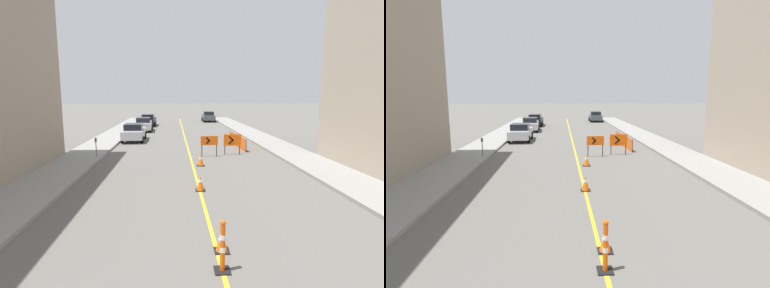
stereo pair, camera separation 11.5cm
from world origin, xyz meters
The scene contains 15 objects.
lane_stripe centered at (0.00, 26.99, 0.00)m, with size 0.12×53.97×0.01m.
sidewalk_left centered at (-7.20, 26.99, 0.08)m, with size 2.78×53.97×0.17m.
sidewalk_right centered at (7.20, 26.99, 0.08)m, with size 2.78×53.97×0.17m.
traffic_cone_second centered at (0.13, 7.96, 0.25)m, with size 0.40×0.40×0.50m.
traffic_cone_third centered at (0.02, 13.15, 0.33)m, with size 0.41×0.41×0.66m.
traffic_cone_fourth centered at (0.47, 17.78, 0.34)m, with size 0.44×0.44×0.68m.
delineator_post_front centered at (-0.01, 7.05, 0.56)m, with size 0.38×0.38×1.28m.
arrow_barricade_primary centered at (1.29, 20.41, 1.03)m, with size 1.18×0.12×1.41m.
arrow_barricade_secondary centered at (2.98, 20.99, 1.00)m, with size 1.23×0.09×1.44m.
safety_mesh_fence centered at (4.06, 24.41, 0.47)m, with size 0.22×5.44×0.94m.
parked_car_curb_near centered at (-4.70, 27.89, 0.80)m, with size 1.93×4.31×1.59m.
parked_car_curb_mid centered at (-4.54, 35.30, 0.80)m, with size 2.00×4.38×1.59m.
parked_car_curb_far centered at (-4.47, 41.29, 0.80)m, with size 1.94×4.34×1.59m.
parked_car_opposite_side centered at (4.44, 47.60, 0.80)m, with size 1.95×4.34×1.59m.
parking_meter_near_curb centered at (-6.16, 20.12, 1.05)m, with size 0.12×0.11×1.24m.
Camera 2 is at (-1.03, 0.58, 4.14)m, focal length 28.00 mm.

